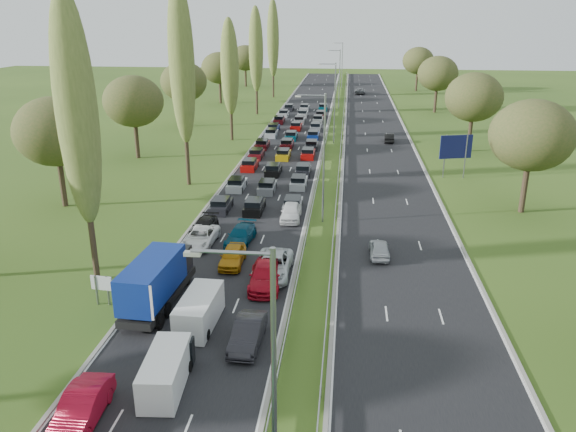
% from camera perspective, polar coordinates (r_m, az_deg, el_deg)
% --- Properties ---
extents(ground, '(260.00, 260.00, 0.00)m').
position_cam_1_polar(ground, '(88.80, 4.69, 7.62)').
color(ground, '#304D18').
rests_on(ground, ground).
extents(near_carriageway, '(10.50, 215.00, 0.04)m').
position_cam_1_polar(near_carriageway, '(91.65, 0.48, 8.06)').
color(near_carriageway, black).
rests_on(near_carriageway, ground).
extents(far_carriageway, '(10.50, 215.00, 0.04)m').
position_cam_1_polar(far_carriageway, '(91.35, 9.01, 7.78)').
color(far_carriageway, black).
rests_on(far_carriageway, ground).
extents(central_reservation, '(2.36, 215.00, 0.32)m').
position_cam_1_polar(central_reservation, '(91.14, 4.75, 8.28)').
color(central_reservation, gray).
rests_on(central_reservation, ground).
extents(lamp_columns, '(0.18, 140.18, 12.00)m').
position_cam_1_polar(lamp_columns, '(85.78, 4.77, 11.27)').
color(lamp_columns, gray).
rests_on(lamp_columns, ground).
extents(poplar_row, '(2.80, 127.80, 22.44)m').
position_cam_1_polar(poplar_row, '(77.40, -7.66, 15.03)').
color(poplar_row, '#2D2116').
rests_on(poplar_row, ground).
extents(woodland_left, '(8.00, 166.00, 11.10)m').
position_cam_1_polar(woodland_left, '(75.87, -16.36, 10.76)').
color(woodland_left, '#2D2116').
rests_on(woodland_left, ground).
extents(woodland_right, '(8.00, 153.00, 11.10)m').
position_cam_1_polar(woodland_right, '(76.33, 19.60, 10.47)').
color(woodland_right, '#2D2116').
rests_on(woodland_right, ground).
extents(traffic_queue_fill, '(9.09, 69.29, 0.80)m').
position_cam_1_polar(traffic_queue_fill, '(86.73, 0.16, 7.69)').
color(traffic_queue_fill, black).
rests_on(traffic_queue_fill, ground).
extents(near_car_1, '(1.93, 4.89, 1.58)m').
position_cam_1_polar(near_car_1, '(29.78, -20.24, -17.82)').
color(near_car_1, '#B20B25').
rests_on(near_car_1, near_carriageway).
extents(near_car_2, '(2.51, 5.13, 1.40)m').
position_cam_1_polar(near_car_2, '(48.11, -8.84, -2.11)').
color(near_car_2, white).
rests_on(near_car_2, near_carriageway).
extents(near_car_3, '(2.06, 4.58, 1.30)m').
position_cam_1_polar(near_car_3, '(50.57, -8.54, -1.06)').
color(near_car_3, black).
rests_on(near_car_3, near_carriageway).
extents(near_car_7, '(2.39, 5.02, 1.41)m').
position_cam_1_polar(near_car_7, '(48.03, -4.85, -1.97)').
color(near_car_7, '#053A53').
rests_on(near_car_7, near_carriageway).
extents(near_car_8, '(1.80, 4.34, 1.47)m').
position_cam_1_polar(near_car_8, '(43.97, -5.66, -4.05)').
color(near_car_8, '#BA790C').
rests_on(near_car_8, near_carriageway).
extents(near_car_9, '(1.75, 4.65, 1.52)m').
position_cam_1_polar(near_car_9, '(33.74, -4.11, -11.78)').
color(near_car_9, black).
rests_on(near_car_9, near_carriageway).
extents(near_car_10, '(2.68, 5.72, 1.58)m').
position_cam_1_polar(near_car_10, '(42.04, -1.56, -5.03)').
color(near_car_10, silver).
rests_on(near_car_10, near_carriageway).
extents(near_car_11, '(2.51, 5.51, 1.56)m').
position_cam_1_polar(near_car_11, '(40.47, -2.33, -6.07)').
color(near_car_11, '#A90A1A').
rests_on(near_car_11, near_carriageway).
extents(near_car_12, '(1.93, 4.64, 1.57)m').
position_cam_1_polar(near_car_12, '(53.41, 0.31, 0.45)').
color(near_car_12, white).
rests_on(near_car_12, near_carriageway).
extents(far_car_0, '(1.63, 3.93, 1.33)m').
position_cam_1_polar(far_car_0, '(45.88, 9.27, -3.28)').
color(far_car_0, '#B1B5BB').
rests_on(far_car_0, far_carriageway).
extents(far_car_1, '(1.56, 4.09, 1.33)m').
position_cam_1_polar(far_car_1, '(88.82, 10.23, 7.83)').
color(far_car_1, black).
rests_on(far_car_1, far_carriageway).
extents(far_car_2, '(2.72, 5.45, 1.48)m').
position_cam_1_polar(far_car_2, '(145.51, 7.33, 12.50)').
color(far_car_2, slate).
rests_on(far_car_2, far_carriageway).
extents(blue_lorry, '(2.36, 8.50, 3.59)m').
position_cam_1_polar(blue_lorry, '(38.42, -13.11, -6.29)').
color(blue_lorry, black).
rests_on(blue_lorry, near_carriageway).
extents(white_van_front, '(1.88, 4.80, 1.93)m').
position_cam_1_polar(white_van_front, '(30.92, -12.22, -14.99)').
color(white_van_front, white).
rests_on(white_van_front, near_carriageway).
extents(white_van_rear, '(1.98, 5.04, 2.02)m').
position_cam_1_polar(white_van_rear, '(36.05, -8.90, -9.30)').
color(white_van_rear, white).
rests_on(white_van_rear, near_carriageway).
extents(info_sign, '(1.50, 0.25, 2.10)m').
position_cam_1_polar(info_sign, '(39.67, -18.39, -6.78)').
color(info_sign, gray).
rests_on(info_sign, ground).
extents(direction_sign, '(3.88, 1.16, 5.20)m').
position_cam_1_polar(direction_sign, '(69.78, 16.69, 6.56)').
color(direction_sign, gray).
rests_on(direction_sign, ground).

